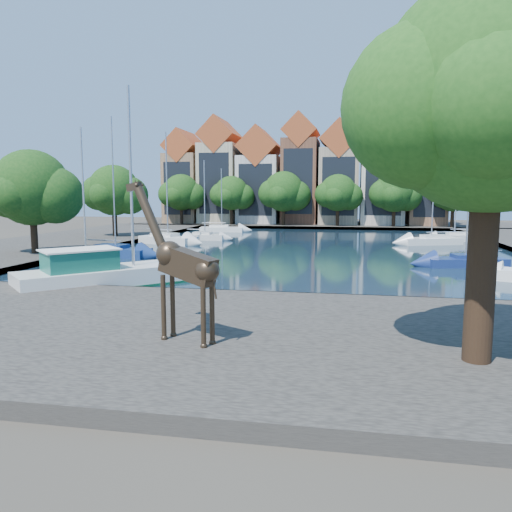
{
  "coord_description": "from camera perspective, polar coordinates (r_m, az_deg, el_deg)",
  "views": [
    {
      "loc": [
        3.84,
        -23.79,
        5.29
      ],
      "look_at": [
        -0.28,
        -2.0,
        2.48
      ],
      "focal_mm": 35.0,
      "sensor_mm": 36.0,
      "label": 1
    }
  ],
  "objects": [
    {
      "name": "sailboat_left_a",
      "position": [
        32.33,
        -18.79,
        -1.52
      ],
      "size": [
        5.06,
        2.92,
        9.1
      ],
      "color": "white",
      "rests_on": "water_basin"
    },
    {
      "name": "sailboat_left_d",
      "position": [
        55.79,
        -5.85,
        2.35
      ],
      "size": [
        4.64,
        1.92,
        8.76
      ],
      "color": "silver",
      "rests_on": "water_basin"
    },
    {
      "name": "townhouse_west_end",
      "position": [
        84.19,
        -7.99,
        8.56
      ],
      "size": [
        5.44,
        9.18,
        14.93
      ],
      "color": "#916E4F",
      "rests_on": "far_quay"
    },
    {
      "name": "far_tree_mid_west",
      "position": [
        74.92,
        3.25,
        7.21
      ],
      "size": [
        7.8,
        6.0,
        8.0
      ],
      "color": "#332114",
      "rests_on": "far_quay"
    },
    {
      "name": "far_tree_mid_east",
      "position": [
        74.3,
        9.42,
        7.0
      ],
      "size": [
        7.02,
        5.4,
        7.52
      ],
      "color": "#332114",
      "rests_on": "far_quay"
    },
    {
      "name": "giraffe_statue",
      "position": [
        16.18,
        -8.57,
        -0.86
      ],
      "size": [
        3.5,
        1.65,
        5.17
      ],
      "color": "#36281B",
      "rests_on": "near_quay"
    },
    {
      "name": "side_tree_left_far",
      "position": [
        57.82,
        -15.86,
        7.04
      ],
      "size": [
        7.28,
        5.6,
        7.88
      ],
      "color": "#332114",
      "rests_on": "left_quay"
    },
    {
      "name": "townhouse_west_mid",
      "position": [
        82.5,
        -4.0,
        9.25
      ],
      "size": [
        5.94,
        9.18,
        16.79
      ],
      "color": "#B7AB8D",
      "rests_on": "far_quay"
    },
    {
      "name": "far_quay",
      "position": [
        80.04,
        7.93,
        3.55
      ],
      "size": [
        60.0,
        16.0,
        0.5
      ],
      "primitive_type": "cube",
      "color": "#43403A",
      "rests_on": "ground"
    },
    {
      "name": "far_tree_far_east",
      "position": [
        75.64,
        21.7,
        6.55
      ],
      "size": [
        6.76,
        5.2,
        7.36
      ],
      "color": "#332114",
      "rests_on": "far_quay"
    },
    {
      "name": "far_tree_east",
      "position": [
        74.55,
        15.63,
        6.92
      ],
      "size": [
        7.54,
        5.8,
        7.84
      ],
      "color": "#332114",
      "rests_on": "far_quay"
    },
    {
      "name": "townhouse_center",
      "position": [
        80.22,
        5.14,
        9.39
      ],
      "size": [
        5.44,
        9.18,
        16.93
      ],
      "color": "brown",
      "rests_on": "far_quay"
    },
    {
      "name": "sailboat_right_c",
      "position": [
        53.69,
        19.4,
        1.79
      ],
      "size": [
        6.26,
        4.02,
        8.29
      ],
      "color": "silver",
      "rests_on": "water_basin"
    },
    {
      "name": "far_tree_far_west",
      "position": [
        78.61,
        -8.49,
        7.07
      ],
      "size": [
        7.28,
        5.6,
        7.68
      ],
      "color": "#332114",
      "rests_on": "far_quay"
    },
    {
      "name": "sailboat_left_e",
      "position": [
        67.45,
        -3.93,
        3.2
      ],
      "size": [
        5.9,
        2.54,
        8.43
      ],
      "color": "white",
      "rests_on": "water_basin"
    },
    {
      "name": "side_tree_left_near",
      "position": [
        43.5,
        -24.14,
        6.86
      ],
      "size": [
        7.8,
        6.0,
        8.2
      ],
      "color": "#332114",
      "rests_on": "left_quay"
    },
    {
      "name": "near_quay",
      "position": [
        17.94,
        -2.12,
        -9.1
      ],
      "size": [
        50.0,
        14.0,
        0.5
      ],
      "primitive_type": "cube",
      "color": "#43403A",
      "rests_on": "ground"
    },
    {
      "name": "far_tree_west",
      "position": [
        76.37,
        -2.77,
        7.06
      ],
      "size": [
        6.76,
        5.2,
        7.36
      ],
      "color": "#332114",
      "rests_on": "far_quay"
    },
    {
      "name": "plane_tree",
      "position": [
        15.44,
        25.69,
        15.39
      ],
      "size": [
        8.32,
        6.4,
        10.62
      ],
      "color": "#332114",
      "rests_on": "near_quay"
    },
    {
      "name": "townhouse_east_inner",
      "position": [
        79.83,
        9.48,
        8.88
      ],
      "size": [
        5.94,
        9.18,
        15.79
      ],
      "color": "tan",
      "rests_on": "far_quay"
    },
    {
      "name": "left_quay",
      "position": [
        56.04,
        -20.34,
        1.61
      ],
      "size": [
        14.0,
        52.0,
        0.5
      ],
      "primitive_type": "cube",
      "color": "#43403A",
      "rests_on": "ground"
    },
    {
      "name": "townhouse_east_end",
      "position": [
        80.57,
        18.85,
        8.13
      ],
      "size": [
        5.44,
        9.18,
        14.43
      ],
      "color": "#895E42",
      "rests_on": "far_quay"
    },
    {
      "name": "sailboat_right_d",
      "position": [
        58.17,
        21.73,
        2.13
      ],
      "size": [
        5.22,
        2.5,
        9.26
      ],
      "color": "silver",
      "rests_on": "water_basin"
    },
    {
      "name": "townhouse_east_mid",
      "position": [
        79.96,
        14.2,
        9.02
      ],
      "size": [
        6.43,
        9.18,
        16.65
      ],
      "color": "beige",
      "rests_on": "far_quay"
    },
    {
      "name": "ground",
      "position": [
        24.67,
        1.5,
        -5.17
      ],
      "size": [
        160.0,
        160.0,
        0.0
      ],
      "primitive_type": "plane",
      "color": "#38332B",
      "rests_on": "ground"
    },
    {
      "name": "townhouse_west_inner",
      "position": [
        81.08,
        0.51,
        8.68
      ],
      "size": [
        6.43,
        9.18,
        15.15
      ],
      "color": "silver",
      "rests_on": "far_quay"
    },
    {
      "name": "water_basin",
      "position": [
        48.23,
        6.06,
        0.93
      ],
      "size": [
        38.0,
        50.0,
        0.08
      ],
      "primitive_type": "cube",
      "color": "black",
      "rests_on": "ground"
    },
    {
      "name": "motorsailer",
      "position": [
        29.12,
        -16.65,
        -1.69
      ],
      "size": [
        9.26,
        9.57,
        11.12
      ],
      "color": "silver",
      "rests_on": "water_basin"
    },
    {
      "name": "sailboat_right_b",
      "position": [
        38.59,
        22.81,
        -0.38
      ],
      "size": [
        5.88,
        3.15,
        10.58
      ],
      "color": "navy",
      "rests_on": "water_basin"
    },
    {
      "name": "sailboat_left_b",
      "position": [
        42.44,
        -15.74,
        0.68
      ],
      "size": [
        6.05,
        2.88,
        11.24
      ],
      "color": "navy",
      "rests_on": "water_basin"
    },
    {
      "name": "sailboat_left_c",
      "position": [
        51.96,
        -10.03,
        2.05
      ],
      "size": [
        6.53,
        4.13,
        11.28
      ],
      "color": "silver",
      "rests_on": "water_basin"
    }
  ]
}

